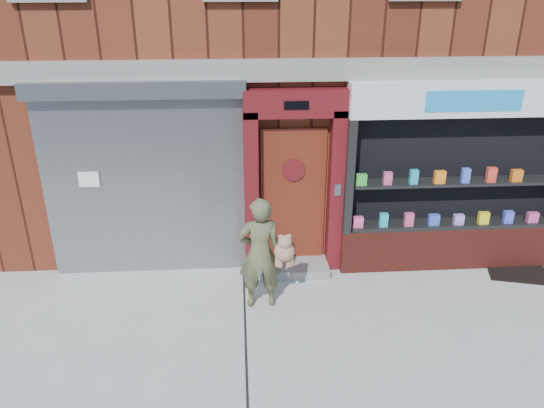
{
  "coord_description": "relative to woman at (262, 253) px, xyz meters",
  "views": [
    {
      "loc": [
        -1.57,
        -5.59,
        4.44
      ],
      "look_at": [
        -1.14,
        1.0,
        1.51
      ],
      "focal_mm": 35.0,
      "sensor_mm": 36.0,
      "label": 1
    }
  ],
  "objects": [
    {
      "name": "ground",
      "position": [
        1.29,
        -0.84,
        -0.84
      ],
      "size": [
        80.0,
        80.0,
        0.0
      ],
      "primitive_type": "plane",
      "color": "#9E9E99",
      "rests_on": "ground"
    },
    {
      "name": "shutter_bay",
      "position": [
        -1.71,
        1.08,
        0.88
      ],
      "size": [
        3.1,
        0.3,
        3.04
      ],
      "color": "gray",
      "rests_on": "ground"
    },
    {
      "name": "red_door_bay",
      "position": [
        0.55,
        1.02,
        0.62
      ],
      "size": [
        1.52,
        0.58,
        2.9
      ],
      "color": "#4C0D12",
      "rests_on": "ground"
    },
    {
      "name": "pharmacy_bay",
      "position": [
        3.04,
        0.97,
        0.53
      ],
      "size": [
        3.5,
        0.41,
        3.0
      ],
      "color": "maroon",
      "rests_on": "ground"
    },
    {
      "name": "woman",
      "position": [
        0.0,
        0.0,
        0.0
      ],
      "size": [
        0.8,
        0.46,
        1.67
      ],
      "color": "brown",
      "rests_on": "ground"
    },
    {
      "name": "doormat",
      "position": [
        4.12,
        0.59,
        -0.83
      ],
      "size": [
        1.03,
        0.84,
        0.02
      ],
      "primitive_type": "cube",
      "rotation": [
        0.0,
        0.0,
        -0.26
      ],
      "color": "black",
      "rests_on": "ground"
    }
  ]
}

